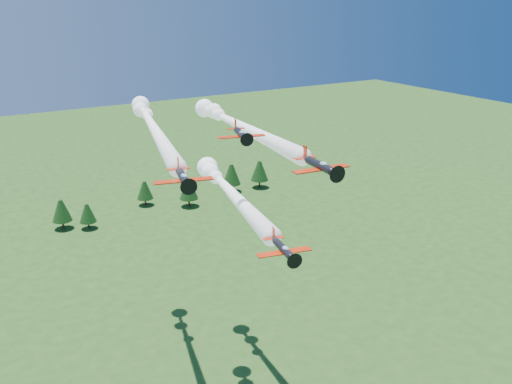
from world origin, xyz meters
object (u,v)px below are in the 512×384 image
plane_lead (227,188)px  plane_left (152,124)px  plane_right (237,124)px  plane_slot (241,134)px

plane_lead → plane_left: size_ratio=0.73×
plane_right → plane_slot: 19.16m
plane_slot → plane_left: bearing=113.3°
plane_slot → plane_right: bearing=78.3°
plane_left → plane_slot: bearing=-68.5°
plane_right → plane_slot: (-8.86, -16.76, 2.79)m
plane_lead → plane_slot: (-1.11, -6.42, 10.31)m
plane_slot → plane_lead: bearing=96.3°
plane_lead → plane_right: plane_right is taller
plane_lead → plane_slot: size_ratio=5.51×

